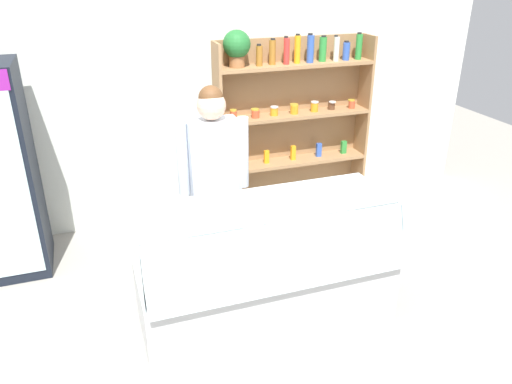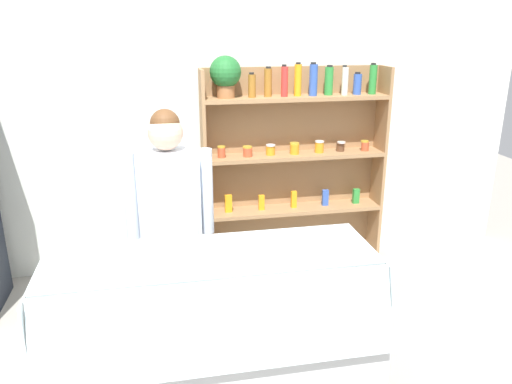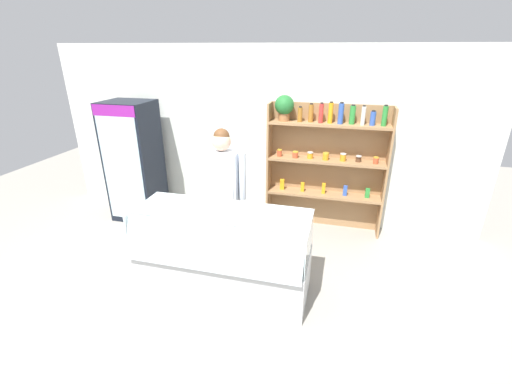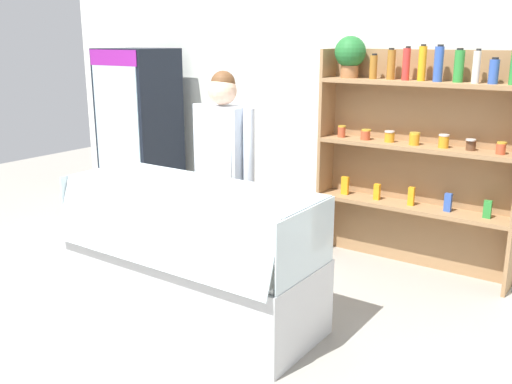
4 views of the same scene
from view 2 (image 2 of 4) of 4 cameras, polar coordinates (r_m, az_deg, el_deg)
name	(u,v)px [view 2 (image 2 of 4)]	position (r m, az deg, el deg)	size (l,w,h in m)	color
back_wall	(175,129)	(4.72, -9.24, 7.08)	(6.80, 0.10, 2.70)	silver
shelving_unit	(287,150)	(4.71, 3.51, 4.87)	(1.73, 0.29, 2.02)	#9E754C
deli_display_case	(215,360)	(3.25, -4.74, -18.56)	(1.94, 0.81, 1.01)	silver
shop_clerk	(170,212)	(3.48, -9.79, -2.31)	(0.60, 0.25, 1.76)	#4C4233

